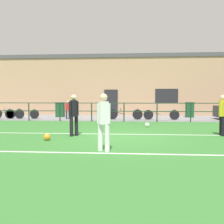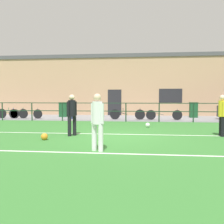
{
  "view_description": "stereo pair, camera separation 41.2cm",
  "coord_description": "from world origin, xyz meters",
  "px_view_note": "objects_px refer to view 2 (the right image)",
  "views": [
    {
      "loc": [
        0.48,
        -9.27,
        1.5
      ],
      "look_at": [
        -0.47,
        2.63,
        0.78
      ],
      "focal_mm": 40.15,
      "sensor_mm": 36.0,
      "label": 1
    },
    {
      "loc": [
        0.89,
        -9.23,
        1.5
      ],
      "look_at": [
        -0.47,
        2.63,
        0.78
      ],
      "focal_mm": 40.15,
      "sensor_mm": 36.0,
      "label": 2
    }
  ],
  "objects_px": {
    "soccer_ball_match": "(148,125)",
    "spectator_child": "(71,109)",
    "bicycle_parked_1": "(2,113)",
    "trash_bin_0": "(64,109)",
    "player_goalkeeper": "(72,112)",
    "bicycle_parked_2": "(127,114)",
    "bicycle_parked_0": "(12,113)",
    "bicycle_parked_3": "(164,115)",
    "player_winger": "(97,119)",
    "player_striker": "(222,113)",
    "soccer_ball_spare": "(44,137)",
    "trash_bin_1": "(194,110)",
    "bicycle_parked_4": "(26,114)"
  },
  "relations": [
    {
      "from": "bicycle_parked_1",
      "to": "bicycle_parked_4",
      "type": "relative_size",
      "value": 0.98
    },
    {
      "from": "bicycle_parked_3",
      "to": "trash_bin_1",
      "type": "relative_size",
      "value": 2.11
    },
    {
      "from": "bicycle_parked_0",
      "to": "bicycle_parked_4",
      "type": "height_order",
      "value": "bicycle_parked_0"
    },
    {
      "from": "bicycle_parked_0",
      "to": "trash_bin_1",
      "type": "xyz_separation_m",
      "value": [
        12.65,
        2.14,
        0.21
      ]
    },
    {
      "from": "bicycle_parked_2",
      "to": "trash_bin_1",
      "type": "xyz_separation_m",
      "value": [
        4.67,
        2.14,
        0.21
      ]
    },
    {
      "from": "player_winger",
      "to": "soccer_ball_spare",
      "type": "relative_size",
      "value": 6.67
    },
    {
      "from": "soccer_ball_match",
      "to": "bicycle_parked_2",
      "type": "height_order",
      "value": "bicycle_parked_2"
    },
    {
      "from": "bicycle_parked_4",
      "to": "player_striker",
      "type": "bearing_deg",
      "value": -30.81
    },
    {
      "from": "player_striker",
      "to": "trash_bin_1",
      "type": "xyz_separation_m",
      "value": [
        0.71,
        8.66,
        -0.33
      ]
    },
    {
      "from": "bicycle_parked_0",
      "to": "bicycle_parked_2",
      "type": "height_order",
      "value": "bicycle_parked_2"
    },
    {
      "from": "player_winger",
      "to": "trash_bin_1",
      "type": "xyz_separation_m",
      "value": [
        4.98,
        11.81,
        -0.33
      ]
    },
    {
      "from": "spectator_child",
      "to": "trash_bin_0",
      "type": "relative_size",
      "value": 1.14
    },
    {
      "from": "spectator_child",
      "to": "bicycle_parked_3",
      "type": "height_order",
      "value": "spectator_child"
    },
    {
      "from": "player_goalkeeper",
      "to": "soccer_ball_spare",
      "type": "bearing_deg",
      "value": -174.51
    },
    {
      "from": "player_striker",
      "to": "trash_bin_1",
      "type": "relative_size",
      "value": 1.44
    },
    {
      "from": "bicycle_parked_4",
      "to": "player_winger",
      "type": "bearing_deg",
      "value": -55.41
    },
    {
      "from": "bicycle_parked_4",
      "to": "trash_bin_1",
      "type": "relative_size",
      "value": 2.08
    },
    {
      "from": "trash_bin_1",
      "to": "bicycle_parked_1",
      "type": "bearing_deg",
      "value": -170.9
    },
    {
      "from": "bicycle_parked_3",
      "to": "player_winger",
      "type": "bearing_deg",
      "value": -105.53
    },
    {
      "from": "soccer_ball_spare",
      "to": "spectator_child",
      "type": "distance_m",
      "value": 8.23
    },
    {
      "from": "soccer_ball_match",
      "to": "soccer_ball_spare",
      "type": "relative_size",
      "value": 0.95
    },
    {
      "from": "bicycle_parked_4",
      "to": "bicycle_parked_1",
      "type": "bearing_deg",
      "value": 180.0
    },
    {
      "from": "trash_bin_0",
      "to": "player_striker",
      "type": "bearing_deg",
      "value": -43.05
    },
    {
      "from": "player_striker",
      "to": "soccer_ball_spare",
      "type": "distance_m",
      "value": 6.66
    },
    {
      "from": "soccer_ball_match",
      "to": "spectator_child",
      "type": "bearing_deg",
      "value": 141.84
    },
    {
      "from": "bicycle_parked_2",
      "to": "trash_bin_0",
      "type": "relative_size",
      "value": 2.14
    },
    {
      "from": "player_goalkeeper",
      "to": "trash_bin_0",
      "type": "bearing_deg",
      "value": 59.14
    },
    {
      "from": "player_striker",
      "to": "bicycle_parked_0",
      "type": "distance_m",
      "value": 13.61
    },
    {
      "from": "player_winger",
      "to": "bicycle_parked_2",
      "type": "bearing_deg",
      "value": 117.99
    },
    {
      "from": "spectator_child",
      "to": "bicycle_parked_0",
      "type": "bearing_deg",
      "value": -9.44
    },
    {
      "from": "soccer_ball_spare",
      "to": "player_winger",
      "type": "bearing_deg",
      "value": -36.05
    },
    {
      "from": "player_winger",
      "to": "bicycle_parked_3",
      "type": "xyz_separation_m",
      "value": [
        2.68,
        9.66,
        -0.55
      ]
    },
    {
      "from": "player_winger",
      "to": "trash_bin_1",
      "type": "distance_m",
      "value": 12.82
    },
    {
      "from": "bicycle_parked_0",
      "to": "bicycle_parked_2",
      "type": "xyz_separation_m",
      "value": [
        7.98,
        0.0,
        0.01
      ]
    },
    {
      "from": "soccer_ball_spare",
      "to": "bicycle_parked_1",
      "type": "xyz_separation_m",
      "value": [
        -6.25,
        8.1,
        0.23
      ]
    },
    {
      "from": "spectator_child",
      "to": "bicycle_parked_4",
      "type": "distance_m",
      "value": 3.17
    },
    {
      "from": "player_goalkeeper",
      "to": "spectator_child",
      "type": "bearing_deg",
      "value": 56.03
    },
    {
      "from": "bicycle_parked_0",
      "to": "trash_bin_1",
      "type": "bearing_deg",
      "value": 9.62
    },
    {
      "from": "spectator_child",
      "to": "bicycle_parked_3",
      "type": "bearing_deg",
      "value": 170.62
    },
    {
      "from": "bicycle_parked_1",
      "to": "trash_bin_0",
      "type": "distance_m",
      "value": 4.22
    },
    {
      "from": "soccer_ball_spare",
      "to": "bicycle_parked_1",
      "type": "relative_size",
      "value": 0.11
    },
    {
      "from": "trash_bin_1",
      "to": "bicycle_parked_0",
      "type": "bearing_deg",
      "value": -170.38
    },
    {
      "from": "player_striker",
      "to": "bicycle_parked_4",
      "type": "height_order",
      "value": "player_striker"
    },
    {
      "from": "player_winger",
      "to": "soccer_ball_spare",
      "type": "xyz_separation_m",
      "value": [
        -2.15,
        1.57,
        -0.79
      ]
    },
    {
      "from": "bicycle_parked_0",
      "to": "bicycle_parked_3",
      "type": "height_order",
      "value": "bicycle_parked_0"
    },
    {
      "from": "bicycle_parked_0",
      "to": "bicycle_parked_4",
      "type": "relative_size",
      "value": 0.97
    },
    {
      "from": "soccer_ball_spare",
      "to": "bicycle_parked_3",
      "type": "xyz_separation_m",
      "value": [
        4.84,
        8.1,
        0.23
      ]
    },
    {
      "from": "player_striker",
      "to": "bicycle_parked_3",
      "type": "relative_size",
      "value": 0.68
    },
    {
      "from": "bicycle_parked_0",
      "to": "player_striker",
      "type": "bearing_deg",
      "value": -28.65
    },
    {
      "from": "player_goalkeeper",
      "to": "bicycle_parked_2",
      "type": "xyz_separation_m",
      "value": [
        1.76,
        7.06,
        -0.54
      ]
    }
  ]
}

